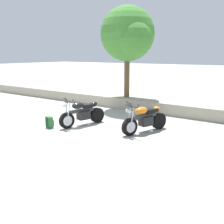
# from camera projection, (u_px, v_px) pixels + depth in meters

# --- Properties ---
(ground_plane) EXTENTS (120.00, 120.00, 0.00)m
(ground_plane) POSITION_uv_depth(u_px,v_px,m) (56.00, 128.00, 10.20)
(ground_plane) COLOR #A3A099
(stone_wall) EXTENTS (36.00, 0.80, 0.55)m
(stone_wall) POSITION_uv_depth(u_px,v_px,m) (123.00, 103.00, 13.97)
(stone_wall) COLOR #A89E89
(stone_wall) RESTS_ON ground
(motorcycle_black_near_left) EXTENTS (0.84, 2.03, 1.18)m
(motorcycle_black_near_left) POSITION_uv_depth(u_px,v_px,m) (82.00, 114.00, 10.48)
(motorcycle_black_near_left) COLOR black
(motorcycle_black_near_left) RESTS_ON ground
(motorcycle_orange_centre) EXTENTS (0.95, 2.00, 1.18)m
(motorcycle_orange_centre) POSITION_uv_depth(u_px,v_px,m) (144.00, 119.00, 9.58)
(motorcycle_orange_centre) COLOR black
(motorcycle_orange_centre) RESTS_ON ground
(rider_backpack) EXTENTS (0.34, 0.32, 0.47)m
(rider_backpack) POSITION_uv_depth(u_px,v_px,m) (50.00, 122.00, 10.18)
(rider_backpack) COLOR #2D6B38
(rider_backpack) RESTS_ON ground
(leafy_tree_far_left) EXTENTS (2.90, 2.76, 4.62)m
(leafy_tree_far_left) POSITION_uv_depth(u_px,v_px,m) (129.00, 35.00, 13.21)
(leafy_tree_far_left) COLOR brown
(leafy_tree_far_left) RESTS_ON stone_wall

